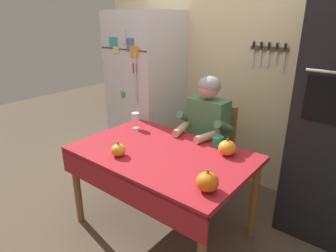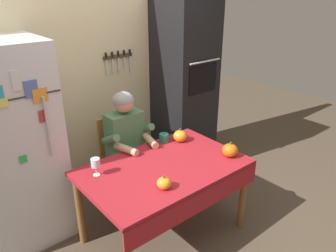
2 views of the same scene
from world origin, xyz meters
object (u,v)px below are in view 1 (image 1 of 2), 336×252
at_px(chair_behind_person, 213,147).
at_px(pumpkin_large, 227,148).
at_px(wine_glass, 135,117).
at_px(dining_table, 160,162).
at_px(pumpkin_small, 118,150).
at_px(pumpkin_medium, 207,182).
at_px(coffee_mug, 218,141).
at_px(seated_person, 204,131).
at_px(refrigerator, 147,92).

relative_size(chair_behind_person, pumpkin_large, 6.76).
bearing_deg(wine_glass, pumpkin_large, 2.12).
distance_m(dining_table, wine_glass, 0.61).
bearing_deg(pumpkin_small, pumpkin_medium, 1.16).
bearing_deg(coffee_mug, wine_glass, -171.18).
bearing_deg(coffee_mug, pumpkin_large, -34.58).
relative_size(chair_behind_person, seated_person, 0.75).
distance_m(dining_table, pumpkin_medium, 0.63).
bearing_deg(pumpkin_medium, chair_behind_person, 118.16).
height_order(coffee_mug, pumpkin_small, pumpkin_small).
height_order(dining_table, wine_glass, wine_glass).
bearing_deg(pumpkin_medium, dining_table, 158.39).
distance_m(refrigerator, pumpkin_small, 1.35).
bearing_deg(seated_person, pumpkin_medium, -56.69).
distance_m(pumpkin_large, pumpkin_small, 0.83).
height_order(refrigerator, chair_behind_person, refrigerator).
height_order(coffee_mug, pumpkin_medium, pumpkin_medium).
bearing_deg(refrigerator, coffee_mug, -21.83).
bearing_deg(wine_glass, chair_behind_person, 44.57).
relative_size(seated_person, wine_glass, 8.08).
height_order(dining_table, pumpkin_large, pumpkin_large).
bearing_deg(seated_person, wine_glass, -147.49).
distance_m(seated_person, coffee_mug, 0.35).
height_order(chair_behind_person, pumpkin_large, chair_behind_person).
distance_m(chair_behind_person, pumpkin_small, 1.10).
xyz_separation_m(coffee_mug, pumpkin_medium, (0.27, -0.61, 0.02)).
bearing_deg(chair_behind_person, dining_table, -91.75).
relative_size(chair_behind_person, pumpkin_small, 7.99).
distance_m(seated_person, pumpkin_medium, 0.99).
bearing_deg(wine_glass, refrigerator, 124.60).
height_order(dining_table, chair_behind_person, chair_behind_person).
xyz_separation_m(refrigerator, coffee_mug, (1.25, -0.50, -0.12)).
distance_m(refrigerator, chair_behind_person, 1.05).
distance_m(wine_glass, pumpkin_large, 0.95).
height_order(seated_person, wine_glass, seated_person).
bearing_deg(coffee_mug, dining_table, -127.57).
xyz_separation_m(chair_behind_person, pumpkin_medium, (0.54, -1.02, 0.29)).
bearing_deg(refrigerator, pumpkin_large, -23.19).
distance_m(refrigerator, dining_table, 1.32).
bearing_deg(pumpkin_large, pumpkin_small, -140.11).
height_order(pumpkin_large, pumpkin_small, pumpkin_large).
relative_size(refrigerator, dining_table, 1.29).
relative_size(coffee_mug, pumpkin_large, 0.85).
xyz_separation_m(refrigerator, pumpkin_medium, (1.52, -1.11, -0.10)).
relative_size(dining_table, seated_person, 1.12).
height_order(refrigerator, pumpkin_medium, refrigerator).
xyz_separation_m(seated_person, pumpkin_medium, (0.54, -0.83, 0.06)).
height_order(refrigerator, dining_table, refrigerator).
height_order(chair_behind_person, wine_glass, chair_behind_person).
xyz_separation_m(dining_table, pumpkin_large, (0.43, 0.29, 0.14)).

